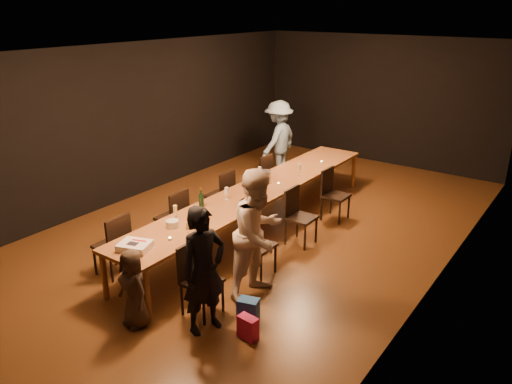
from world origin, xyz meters
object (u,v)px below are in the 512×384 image
Objects in this scene: table at (258,192)px; woman_birthday at (204,271)px; ice_bucket at (265,177)px; chair_left_0 at (112,244)px; man_blue at (279,140)px; chair_right_3 at (336,195)px; chair_left_3 at (258,177)px; chair_right_1 at (258,245)px; chair_right_2 at (301,217)px; champagne_bottle at (201,197)px; chair_left_1 at (172,217)px; chair_left_2 at (219,195)px; child at (133,288)px; woman_tan at (258,234)px; chair_right_0 at (202,281)px; birthday_cake at (135,246)px; plate_stack at (172,224)px.

table is 2.83m from woman_birthday.
chair_left_0 is at bearing -105.63° from ice_bucket.
chair_right_3 is at bearing 55.45° from man_blue.
woman_birthday reaches higher than chair_left_3.
chair_right_1 is 2.08m from chair_left_0.
champagne_bottle is at bearing -44.08° from chair_right_2.
chair_left_1 is (-0.85, -1.20, -0.24)m from table.
child is (1.20, -3.05, 0.03)m from chair_left_2.
chair_left_1 is at bearing -125.31° from table.
man_blue is at bearing 4.89° from chair_left_0.
chair_left_0 and chair_left_1 have the same top height.
woman_tan is (0.06, 1.00, 0.09)m from woman_birthday.
chair_right_2 and chair_right_3 have the same top height.
child is (1.62, -5.63, -0.36)m from man_blue.
chair_right_0 is 1.00× the size of chair_right_1.
man_blue is (-0.43, 4.98, 0.39)m from chair_left_0.
woman_tan is at bearing 35.94° from chair_right_1.
chair_right_0 is 2.08m from chair_left_1.
chair_left_1 is 1.71m from birthday_cake.
champagne_bottle is at bearing 100.69° from plate_stack.
ice_bucket is at bearing 26.27° from man_blue.
chair_right_0 is 1.70m from chair_left_0.
man_blue is 5.87m from child.
ice_bucket is (1.19, -2.25, 0.01)m from man_blue.
woman_birthday reaches higher than table.
ice_bucket is at bearing 83.59° from champagne_bottle.
child reaches higher than ice_bucket.
child reaches higher than plate_stack.
chair_right_1 is 1.19m from champagne_bottle.
woman_tan is at bearing 13.44° from plate_stack.
table is 0.38m from ice_bucket.
champagne_bottle is (1.02, -3.71, 0.06)m from man_blue.
plate_stack is (-1.25, -0.30, -0.08)m from woman_tan.
ice_bucket is (-0.94, 2.73, 0.40)m from chair_right_0.
plate_stack is at bearing 75.31° from woman_birthday.
chair_right_3 is 0.53× the size of woman_tan.
child is at bearing 14.49° from man_blue.
woman_birthday is 0.92× the size of man_blue.
chair_left_0 is 5.18× the size of plate_stack.
child is (1.20, -4.25, 0.03)m from chair_left_3.
birthday_cake is 0.76m from plate_stack.
chair_right_2 is at bearing 180.00° from chair_right_0.
chair_right_0 is (0.85, -2.40, -0.24)m from table.
chair_left_3 is 3.48m from woman_tan.
ice_bucket is (0.76, 0.33, 0.40)m from chair_left_2.
child reaches higher than chair_left_2.
chair_right_0 is at bearing -0.00° from chair_right_3.
woman_birthday is at bearing -16.68° from birthday_cake.
ice_bucket reaches higher than plate_stack.
chair_right_3 is 4.12× the size of ice_bucket.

